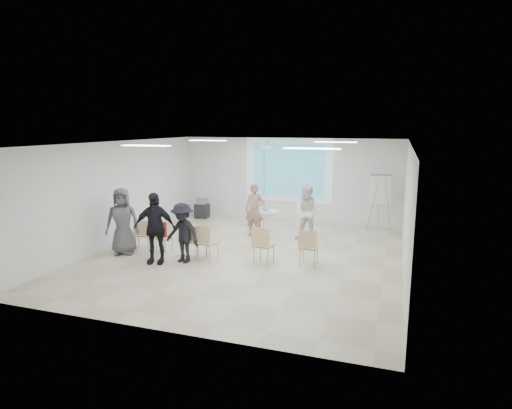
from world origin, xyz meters
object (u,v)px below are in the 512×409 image
(player_left, at_px, (254,207))
(chair_center, at_px, (206,240))
(chair_left_inner, at_px, (194,239))
(chair_right_far, at_px, (308,245))
(pedestal_table, at_px, (269,221))
(audience_outer, at_px, (122,217))
(player_right, at_px, (308,210))
(audience_left, at_px, (154,223))
(chair_right_inner, at_px, (262,243))
(chair_left_mid, at_px, (163,236))
(laptop, at_px, (197,240))
(audience_mid, at_px, (182,229))
(chair_far_left, at_px, (142,233))
(av_cart, at_px, (202,209))
(flipchart_easel, at_px, (380,189))

(player_left, xyz_separation_m, chair_center, (-0.35, -2.81, -0.39))
(chair_left_inner, xyz_separation_m, chair_right_far, (2.95, 0.31, 0.02))
(pedestal_table, height_order, audience_outer, audience_outer)
(chair_right_far, distance_m, audience_outer, 5.02)
(player_right, bearing_deg, audience_left, -131.21)
(player_right, height_order, chair_right_inner, player_right)
(player_left, relative_size, chair_left_mid, 2.35)
(pedestal_table, relative_size, laptop, 2.54)
(audience_mid, bearing_deg, chair_left_inner, 81.28)
(chair_right_inner, distance_m, audience_mid, 2.05)
(chair_far_left, distance_m, av_cart, 4.43)
(chair_left_mid, bearing_deg, audience_outer, -148.29)
(chair_center, height_order, audience_left, audience_left)
(player_left, relative_size, chair_far_left, 2.15)
(chair_right_far, bearing_deg, pedestal_table, 125.57)
(audience_mid, relative_size, audience_outer, 0.86)
(chair_center, distance_m, av_cart, 5.28)
(chair_left_mid, distance_m, chair_right_inner, 2.88)
(chair_left_mid, height_order, audience_left, audience_left)
(audience_outer, distance_m, av_cart, 4.85)
(flipchart_easel, bearing_deg, pedestal_table, -168.97)
(player_left, xyz_separation_m, chair_left_mid, (-1.77, -2.55, -0.47))
(laptop, height_order, audience_outer, audience_outer)
(laptop, bearing_deg, chair_left_inner, 94.66)
(flipchart_easel, bearing_deg, player_left, -169.09)
(chair_left_mid, bearing_deg, laptop, 9.47)
(laptop, relative_size, audience_left, 0.16)
(player_right, height_order, av_cart, player_right)
(chair_left_mid, xyz_separation_m, chair_right_inner, (2.88, -0.09, 0.11))
(chair_far_left, bearing_deg, flipchart_easel, 15.14)
(chair_left_inner, bearing_deg, av_cart, 136.59)
(chair_right_far, height_order, audience_left, audience_left)
(audience_outer, bearing_deg, flipchart_easel, 13.04)
(laptop, distance_m, av_cart, 4.93)
(chair_center, bearing_deg, audience_outer, -166.17)
(audience_outer, height_order, flipchart_easel, audience_outer)
(player_right, height_order, chair_left_inner, player_right)
(pedestal_table, xyz_separation_m, chair_right_far, (1.80, -2.58, 0.11))
(chair_far_left, xyz_separation_m, flipchart_easel, (6.11, 4.41, 0.88))
(chair_right_far, bearing_deg, audience_left, -165.30)
(chair_center, distance_m, audience_mid, 0.66)
(player_left, bearing_deg, chair_left_mid, -123.81)
(chair_right_far, height_order, av_cart, chair_right_far)
(pedestal_table, bearing_deg, audience_mid, -111.73)
(chair_left_inner, bearing_deg, chair_right_inner, 24.77)
(pedestal_table, relative_size, chair_right_far, 0.89)
(chair_left_mid, relative_size, laptop, 2.42)
(player_left, bearing_deg, chair_left_inner, -104.50)
(flipchart_easel, bearing_deg, chair_left_inner, -150.31)
(chair_right_inner, height_order, audience_left, audience_left)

